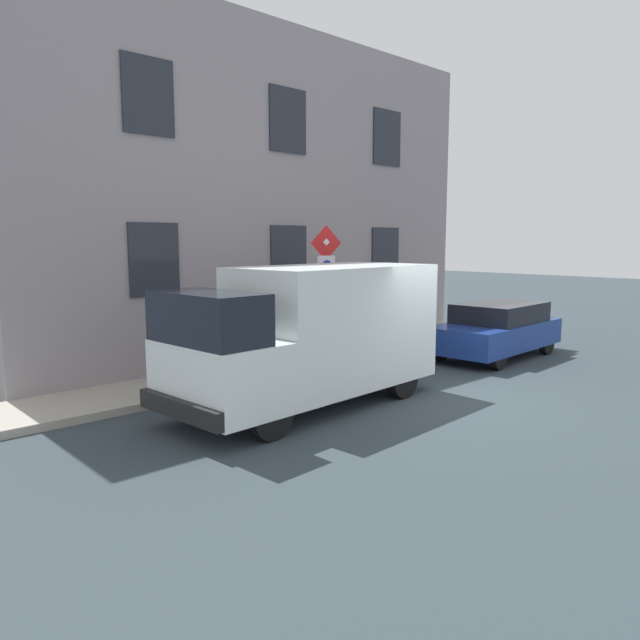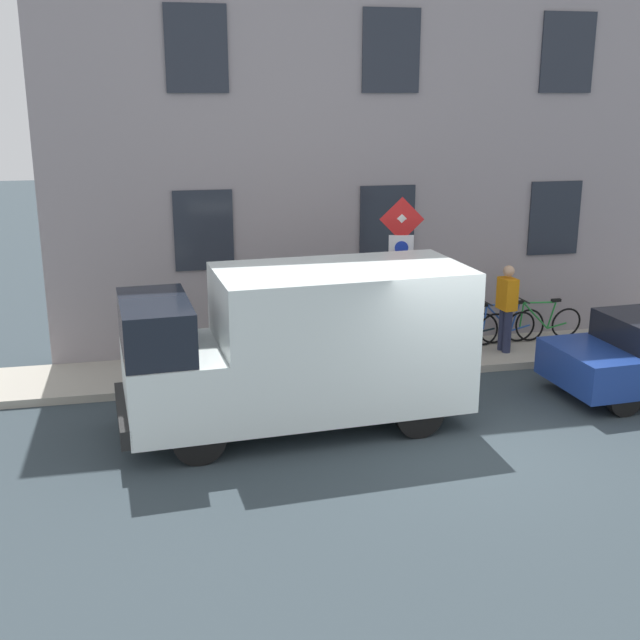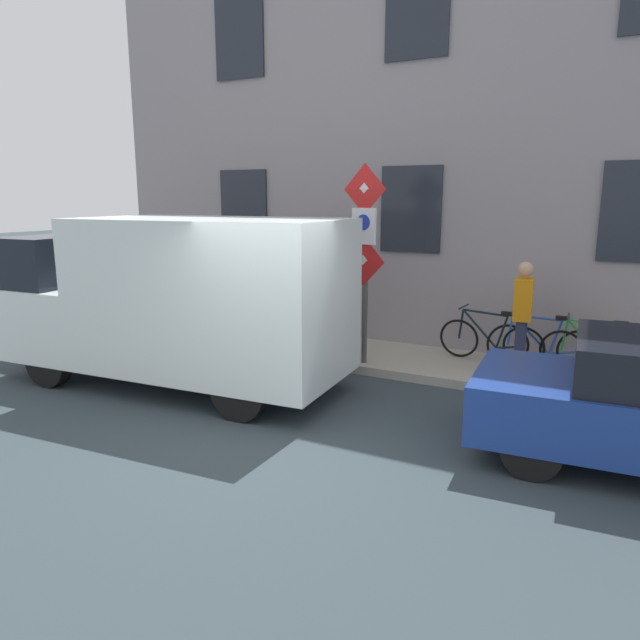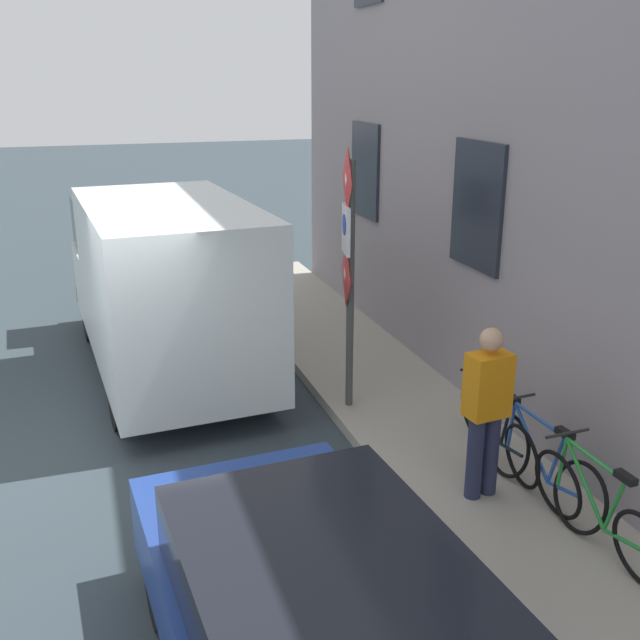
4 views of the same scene
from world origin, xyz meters
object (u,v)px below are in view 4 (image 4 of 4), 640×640
object	(u,v)px
bicycle_blue	(542,465)
parked_hatchback	(323,637)
sign_post_stacked	(347,251)
bicycle_black	(497,429)
pedestrian	(486,407)
delivery_van	(163,281)
bicycle_green	(597,510)

from	to	relation	value
bicycle_blue	parked_hatchback	bearing A→B (deg)	117.36
sign_post_stacked	bicycle_black	size ratio (longest dim) A/B	1.77
bicycle_blue	pedestrian	xyz separation A→B (m)	(-0.49, 0.26, 0.56)
delivery_van	bicycle_black	size ratio (longest dim) A/B	3.18
bicycle_black	pedestrian	world-z (taller)	pedestrian
bicycle_blue	bicycle_black	bearing A→B (deg)	-4.45
sign_post_stacked	parked_hatchback	bearing A→B (deg)	-111.99
sign_post_stacked	pedestrian	bearing A→B (deg)	-77.15
bicycle_black	pedestrian	size ratio (longest dim) A/B	1.00
parked_hatchback	bicycle_blue	size ratio (longest dim) A/B	2.39
parked_hatchback	bicycle_black	world-z (taller)	parked_hatchback
bicycle_green	parked_hatchback	bearing A→B (deg)	106.02
sign_post_stacked	parked_hatchback	distance (m)	4.87
delivery_van	bicycle_blue	bearing A→B (deg)	-152.25
parked_hatchback	bicycle_green	bearing A→B (deg)	-75.33
bicycle_green	pedestrian	size ratio (longest dim) A/B	1.00
bicycle_green	pedestrian	world-z (taller)	pedestrian
delivery_van	bicycle_black	bearing A→B (deg)	-147.33
parked_hatchback	sign_post_stacked	bearing A→B (deg)	-25.52
delivery_van	parked_hatchback	distance (m)	6.50
sign_post_stacked	delivery_van	distance (m)	2.96
bicycle_blue	pedestrian	distance (m)	0.79
parked_hatchback	delivery_van	bearing A→B (deg)	-2.22
pedestrian	bicycle_blue	bearing A→B (deg)	-124.34
sign_post_stacked	parked_hatchback	size ratio (longest dim) A/B	0.74
sign_post_stacked	pedestrian	distance (m)	2.62
pedestrian	delivery_van	bearing A→B (deg)	22.33
bicycle_green	bicycle_blue	distance (m)	0.80
sign_post_stacked	parked_hatchback	xyz separation A→B (m)	(-1.75, -4.33, -1.36)
bicycle_green	pedestrian	bearing A→B (deg)	22.41
delivery_van	bicycle_green	size ratio (longest dim) A/B	3.18
bicycle_green	bicycle_blue	size ratio (longest dim) A/B	1.00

